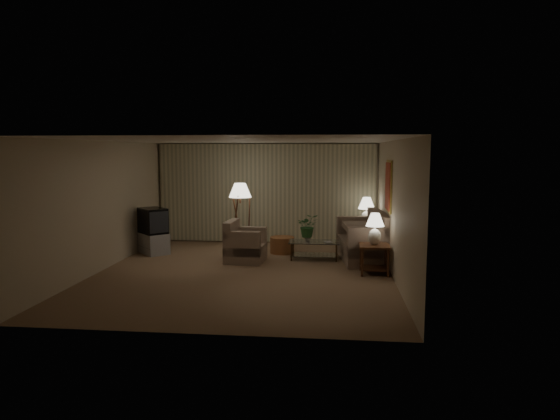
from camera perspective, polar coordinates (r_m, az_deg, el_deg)
The scene contains 16 objects.
ground at distance 10.39m, azimuth -4.08°, elevation -7.13°, with size 7.00×7.00×0.00m, color brown.
room_shell at distance 11.59m, azimuth -2.73°, elevation 3.08°, with size 6.04×7.02×2.72m.
sofa at distance 11.66m, azimuth 9.46°, elevation -3.48°, with size 2.19×1.44×0.87m.
armchair at distance 11.33m, azimuth -3.97°, elevation -4.06°, with size 0.97×0.93×0.73m.
side_table_near at distance 10.35m, azimuth 10.73°, elevation -4.91°, with size 0.61×0.61×0.60m.
side_table_far at distance 12.90m, azimuth 9.80°, elevation -2.64°, with size 0.54×0.45×0.60m.
table_lamp_near at distance 10.25m, azimuth 10.80°, elevation -1.83°, with size 0.38×0.38×0.65m.
table_lamp_far at distance 12.81m, azimuth 9.85°, elevation 0.12°, with size 0.42×0.42×0.73m.
coffee_table at distance 11.57m, azimuth 3.93°, elevation -4.28°, with size 1.16×0.63×0.41m.
tv_cabinet at distance 12.59m, azimuth -14.25°, elevation -3.70°, with size 0.93×0.95×0.50m, color #98979A.
crt_tv at distance 12.50m, azimuth -14.33°, elevation -1.19°, with size 0.86×0.87×0.61m, color black.
floor_lamp at distance 12.35m, azimuth -4.56°, elevation -0.69°, with size 0.55×0.55×1.71m.
ottoman at distance 12.25m, azimuth 0.26°, elevation -4.02°, with size 0.59×0.59×0.40m, color #9A5C34.
vase at distance 11.54m, azimuth 3.20°, elevation -3.27°, with size 0.13×0.13×0.14m, color silver.
flowers at distance 11.49m, azimuth 3.21°, elevation -1.62°, with size 0.48×0.42×0.54m, color #2D662E.
book at distance 11.44m, azimuth 5.17°, elevation -3.68°, with size 0.15×0.21×0.02m, color olive.
Camera 1 is at (1.79, -9.93, 2.50)m, focal length 32.00 mm.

